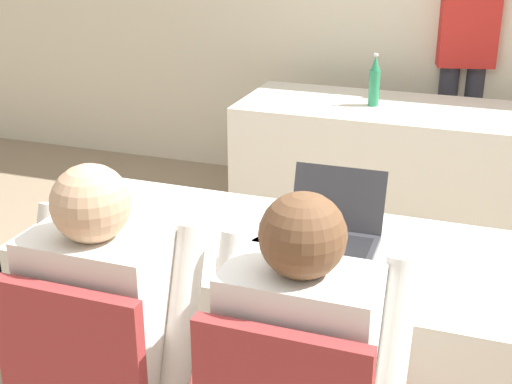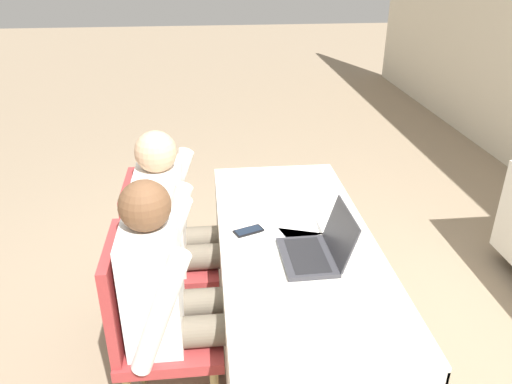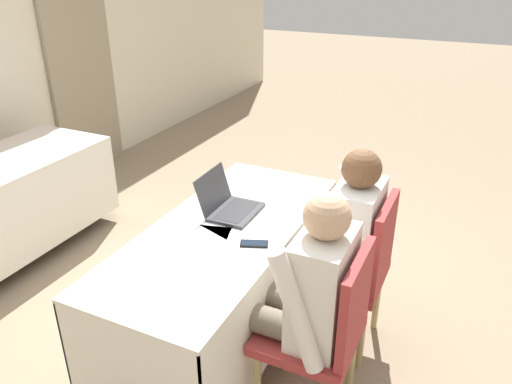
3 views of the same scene
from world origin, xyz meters
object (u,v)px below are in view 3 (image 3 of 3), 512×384
at_px(chair_near_left, 325,328).
at_px(person_white_shirt, 340,237).
at_px(cell_phone, 254,244).
at_px(laptop, 229,205).
at_px(chair_near_right, 357,267).
at_px(person_checkered_shirt, 305,293).

height_order(chair_near_left, person_white_shirt, person_white_shirt).
relative_size(cell_phone, chair_near_left, 0.17).
height_order(laptop, chair_near_left, laptop).
height_order(chair_near_right, person_white_shirt, person_white_shirt).
relative_size(person_checkered_shirt, person_white_shirt, 1.00).
bearing_deg(person_white_shirt, chair_near_right, 90.00).
height_order(laptop, chair_near_right, laptop).
height_order(cell_phone, chair_near_right, chair_near_right).
relative_size(chair_near_right, person_white_shirt, 0.78).
bearing_deg(laptop, cell_phone, -133.84).
xyz_separation_m(laptop, cell_phone, (-0.25, -0.27, -0.04)).
distance_m(chair_near_left, chair_near_right, 0.54).
bearing_deg(person_checkered_shirt, chair_near_right, 169.15).
xyz_separation_m(person_checkered_shirt, person_white_shirt, (0.54, 0.00, 0.00)).
bearing_deg(laptop, person_checkered_shirt, -127.07).
bearing_deg(chair_near_left, chair_near_right, -180.00).
relative_size(cell_phone, chair_near_right, 0.17).
bearing_deg(person_checkered_shirt, person_white_shirt, -180.00).
distance_m(cell_phone, chair_near_right, 0.61).
xyz_separation_m(laptop, person_white_shirt, (0.10, -0.61, -0.10)).
xyz_separation_m(laptop, chair_near_right, (0.10, -0.72, -0.26)).
distance_m(laptop, person_white_shirt, 0.63).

